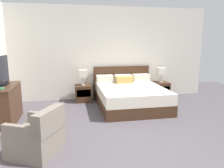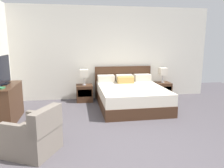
{
  "view_description": "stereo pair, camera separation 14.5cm",
  "coord_description": "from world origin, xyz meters",
  "px_view_note": "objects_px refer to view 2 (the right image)",
  "views": [
    {
      "loc": [
        -1.0,
        -3.06,
        1.76
      ],
      "look_at": [
        -0.01,
        1.94,
        0.75
      ],
      "focal_mm": 35.0,
      "sensor_mm": 36.0,
      "label": 1
    },
    {
      "loc": [
        -0.85,
        -3.08,
        1.76
      ],
      "look_at": [
        -0.01,
        1.94,
        0.75
      ],
      "focal_mm": 35.0,
      "sensor_mm": 36.0,
      "label": 2
    }
  ],
  "objects_px": {
    "bed": "(131,95)",
    "dresser": "(5,103)",
    "table_lamp_right": "(163,72)",
    "armchair_by_window": "(35,136)",
    "table_lamp_left": "(84,74)",
    "nightstand_left": "(84,93)",
    "nightstand_right": "(162,90)",
    "tv": "(3,71)"
  },
  "relations": [
    {
      "from": "nightstand_left",
      "to": "nightstand_right",
      "type": "height_order",
      "value": "same"
    },
    {
      "from": "table_lamp_left",
      "to": "armchair_by_window",
      "type": "distance_m",
      "value": 3.14
    },
    {
      "from": "nightstand_left",
      "to": "table_lamp_left",
      "type": "relative_size",
      "value": 1.06
    },
    {
      "from": "table_lamp_left",
      "to": "dresser",
      "type": "xyz_separation_m",
      "value": [
        -1.8,
        -1.37,
        -0.4
      ]
    },
    {
      "from": "table_lamp_right",
      "to": "nightstand_left",
      "type": "bearing_deg",
      "value": -179.97
    },
    {
      "from": "table_lamp_right",
      "to": "armchair_by_window",
      "type": "height_order",
      "value": "table_lamp_right"
    },
    {
      "from": "bed",
      "to": "nightstand_left",
      "type": "bearing_deg",
      "value": 148.59
    },
    {
      "from": "nightstand_left",
      "to": "tv",
      "type": "bearing_deg",
      "value": -144.58
    },
    {
      "from": "bed",
      "to": "tv",
      "type": "height_order",
      "value": "tv"
    },
    {
      "from": "dresser",
      "to": "nightstand_right",
      "type": "bearing_deg",
      "value": 18.01
    },
    {
      "from": "nightstand_right",
      "to": "tv",
      "type": "relative_size",
      "value": 0.57
    },
    {
      "from": "dresser",
      "to": "tv",
      "type": "relative_size",
      "value": 1.37
    },
    {
      "from": "bed",
      "to": "nightstand_right",
      "type": "relative_size",
      "value": 4.32
    },
    {
      "from": "table_lamp_right",
      "to": "dresser",
      "type": "bearing_deg",
      "value": -161.97
    },
    {
      "from": "nightstand_left",
      "to": "nightstand_right",
      "type": "relative_size",
      "value": 1.0
    },
    {
      "from": "armchair_by_window",
      "to": "table_lamp_left",
      "type": "bearing_deg",
      "value": 73.0
    },
    {
      "from": "bed",
      "to": "armchair_by_window",
      "type": "bearing_deg",
      "value": -133.72
    },
    {
      "from": "nightstand_right",
      "to": "table_lamp_left",
      "type": "bearing_deg",
      "value": 179.97
    },
    {
      "from": "bed",
      "to": "tv",
      "type": "xyz_separation_m",
      "value": [
        -3.01,
        -0.53,
        0.82
      ]
    },
    {
      "from": "nightstand_left",
      "to": "dresser",
      "type": "relative_size",
      "value": 0.42
    },
    {
      "from": "nightstand_right",
      "to": "table_lamp_right",
      "type": "height_order",
      "value": "table_lamp_right"
    },
    {
      "from": "table_lamp_right",
      "to": "nightstand_right",
      "type": "bearing_deg",
      "value": -90.0
    },
    {
      "from": "nightstand_right",
      "to": "dresser",
      "type": "height_order",
      "value": "dresser"
    },
    {
      "from": "tv",
      "to": "armchair_by_window",
      "type": "relative_size",
      "value": 0.91
    },
    {
      "from": "table_lamp_left",
      "to": "bed",
      "type": "bearing_deg",
      "value": -31.46
    },
    {
      "from": "table_lamp_right",
      "to": "dresser",
      "type": "xyz_separation_m",
      "value": [
        -4.22,
        -1.37,
        -0.4
      ]
    },
    {
      "from": "table_lamp_left",
      "to": "table_lamp_right",
      "type": "height_order",
      "value": "same"
    },
    {
      "from": "nightstand_right",
      "to": "bed",
      "type": "bearing_deg",
      "value": -148.6
    },
    {
      "from": "bed",
      "to": "dresser",
      "type": "distance_m",
      "value": 3.08
    },
    {
      "from": "nightstand_right",
      "to": "armchair_by_window",
      "type": "distance_m",
      "value": 4.45
    },
    {
      "from": "table_lamp_right",
      "to": "dresser",
      "type": "height_order",
      "value": "table_lamp_right"
    },
    {
      "from": "bed",
      "to": "nightstand_left",
      "type": "xyz_separation_m",
      "value": [
        -1.21,
        0.74,
        -0.06
      ]
    },
    {
      "from": "armchair_by_window",
      "to": "nightstand_right",
      "type": "bearing_deg",
      "value": 41.58
    },
    {
      "from": "nightstand_right",
      "to": "dresser",
      "type": "bearing_deg",
      "value": -161.99
    },
    {
      "from": "nightstand_right",
      "to": "table_lamp_right",
      "type": "distance_m",
      "value": 0.58
    },
    {
      "from": "nightstand_left",
      "to": "nightstand_right",
      "type": "distance_m",
      "value": 2.43
    },
    {
      "from": "table_lamp_left",
      "to": "table_lamp_right",
      "type": "relative_size",
      "value": 1.0
    },
    {
      "from": "dresser",
      "to": "armchair_by_window",
      "type": "xyz_separation_m",
      "value": [
        0.89,
        -1.58,
        -0.14
      ]
    },
    {
      "from": "table_lamp_left",
      "to": "nightstand_right",
      "type": "bearing_deg",
      "value": -0.03
    },
    {
      "from": "bed",
      "to": "armchair_by_window",
      "type": "relative_size",
      "value": 2.26
    },
    {
      "from": "tv",
      "to": "armchair_by_window",
      "type": "bearing_deg",
      "value": -62.07
    },
    {
      "from": "table_lamp_left",
      "to": "nightstand_left",
      "type": "bearing_deg",
      "value": -90.0
    }
  ]
}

